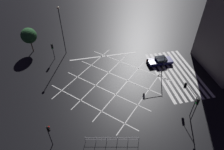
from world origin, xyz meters
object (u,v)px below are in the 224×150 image
Objects in this scene: traffic_light_sw_cross at (196,106)px; traffic_light_sw_main at (189,93)px; traffic_light_ne_main at (52,48)px; street_lamp_west at (61,26)px; traffic_light_median_south at (155,63)px; waiting_car at (160,61)px; traffic_light_nw_cross at (49,132)px; street_tree_near at (29,36)px.

traffic_light_sw_cross is 2.52m from traffic_light_sw_main.
street_lamp_west is at bearing 125.37° from traffic_light_ne_main.
traffic_light_sw_cross is at bearing -141.63° from street_lamp_west.
traffic_light_median_south reaches higher than traffic_light_ne_main.
traffic_light_median_south reaches higher than waiting_car.
traffic_light_sw_cross reaches higher than traffic_light_ne_main.
traffic_light_sw_cross reaches higher than waiting_car.
traffic_light_nw_cross is 18.60m from traffic_light_median_south.
traffic_light_ne_main is 4.41m from street_lamp_west.
street_tree_near reaches higher than traffic_light_nw_cross.
street_lamp_west is 7.05m from street_tree_near.
traffic_light_ne_main is at bearing 49.11° from traffic_light_sw_main.
traffic_light_ne_main is 0.66× the size of street_tree_near.
street_tree_near is at bearing -130.68° from traffic_light_ne_main.
traffic_light_ne_main is 0.86× the size of traffic_light_nw_cross.
traffic_light_median_south is 0.91× the size of waiting_car.
traffic_light_median_south is 17.55m from street_lamp_west.
traffic_light_sw_cross is at bearing -134.80° from street_tree_near.
traffic_light_nw_cross is at bearing -1.18° from traffic_light_sw_cross.
traffic_light_sw_main reaches higher than waiting_car.
traffic_light_median_south is 4.93m from waiting_car.
traffic_light_median_south is at bearing -121.51° from street_tree_near.
street_lamp_west reaches higher than traffic_light_nw_cross.
traffic_light_nw_cross is 0.94× the size of traffic_light_median_south.
traffic_light_ne_main is 0.88× the size of traffic_light_sw_main.
traffic_light_median_south is 7.37m from traffic_light_sw_main.
street_lamp_west reaches higher than traffic_light_sw_cross.
street_tree_near is (19.40, 22.43, 0.69)m from traffic_light_sw_main.
street_tree_near is (21.47, 3.97, 0.75)m from traffic_light_nw_cross.
traffic_light_median_south is (9.10, -16.22, 0.30)m from traffic_light_nw_cross.
traffic_light_sw_main is (-7.02, -2.24, -0.23)m from traffic_light_median_south.
traffic_light_ne_main is at bearing 125.37° from street_lamp_west.
traffic_light_median_south is at bearing 61.22° from traffic_light_ne_main.
traffic_light_median_south is 0.82× the size of street_tree_near.
street_lamp_west is (1.53, -2.16, 3.52)m from traffic_light_ne_main.
traffic_light_nw_cross is 0.77× the size of street_tree_near.
waiting_car is at bearing 73.60° from traffic_light_ne_main.
traffic_light_ne_main is 18.32m from traffic_light_median_south.
traffic_light_median_south is at bearing 29.28° from traffic_light_nw_cross.
traffic_light_median_south reaches higher than traffic_light_sw_main.
street_tree_near is at bearing -21.62° from waiting_car.
traffic_light_sw_main is 10.55m from waiting_car.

